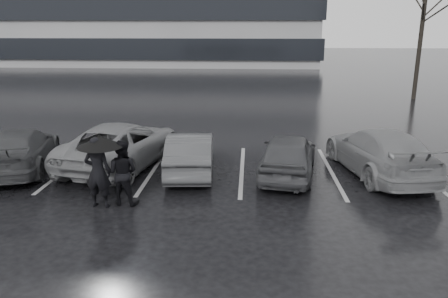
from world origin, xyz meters
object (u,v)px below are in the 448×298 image
car_west_b (121,144)px  car_east (379,151)px  pedestrian_left (98,172)px  pedestrian_right (122,172)px  car_main (288,155)px  tree_north (422,28)px  car_west_a (190,153)px  car_west_c (20,149)px

car_west_b → car_east: car_west_b is taller
pedestrian_left → pedestrian_right: (0.54, 0.23, -0.07)m
car_main → car_east: size_ratio=0.79×
car_main → pedestrian_left: 5.61m
car_west_b → tree_north: (14.32, 14.27, 3.53)m
car_main → car_west_a: bearing=7.2°
car_west_a → car_east: size_ratio=0.79×
car_west_a → car_east: (5.78, 0.22, 0.08)m
car_west_b → car_west_c: 3.15m
pedestrian_left → tree_north: size_ratio=0.21×
car_west_a → pedestrian_left: (-1.93, -2.79, 0.28)m
car_west_c → pedestrian_left: (3.49, -2.76, 0.26)m
car_west_a → car_east: bearing=177.6°
car_west_a → pedestrian_right: size_ratio=2.29×
car_east → tree_north: bearing=-123.2°
car_west_b → pedestrian_right: (0.94, -3.13, 0.12)m
car_west_a → car_west_b: car_west_b is taller
car_east → car_west_c: bearing=-8.8°
car_west_a → car_west_c: car_west_c is taller
car_east → pedestrian_right: bearing=11.1°
car_west_a → tree_north: tree_north is taller
pedestrian_left → car_east: bearing=-154.8°
car_west_c → pedestrian_right: (4.03, -2.53, 0.18)m
car_west_a → pedestrian_right: (-1.39, -2.56, 0.21)m
car_west_c → pedestrian_left: size_ratio=2.47×
car_main → car_east: (2.79, 0.34, 0.05)m
car_west_a → car_east: car_east is taller
car_main → tree_north: (9.00, 14.95, 3.59)m
car_west_a → pedestrian_right: pedestrian_right is taller
pedestrian_left → pedestrian_right: 0.59m
car_main → pedestrian_left: bearing=38.0°
car_east → pedestrian_right: 7.69m
car_east → pedestrian_right: pedestrian_right is taller
car_west_b → car_west_c: bearing=22.2°
car_west_c → car_east: car_east is taller
car_west_c → tree_north: (17.41, 14.87, 3.60)m
car_main → car_west_a: 2.99m
pedestrian_right → tree_north: size_ratio=0.20×
pedestrian_left → car_main: bearing=-147.6°
car_west_b → pedestrian_right: 3.27m
car_west_c → pedestrian_right: size_ratio=2.69×
car_west_b → car_west_c: size_ratio=1.14×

